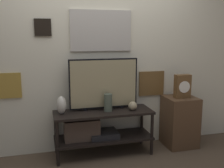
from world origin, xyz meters
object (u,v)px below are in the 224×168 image
object	(u,v)px
vase_tall_ceramic	(108,103)
vase_round_glass	(133,106)
vase_urn_stoneware	(61,105)
mantel_clock	(182,86)
television	(104,84)

from	to	relation	value
vase_tall_ceramic	vase_round_glass	size ratio (longest dim) A/B	1.98
vase_urn_stoneware	mantel_clock	distance (m)	1.61
vase_round_glass	vase_urn_stoneware	distance (m)	0.90
television	mantel_clock	bearing A→B (deg)	-6.42
television	vase_tall_ceramic	distance (m)	0.25
vase_urn_stoneware	vase_round_glass	bearing A→B (deg)	-5.02
vase_urn_stoneware	mantel_clock	world-z (taller)	mantel_clock
vase_tall_ceramic	vase_urn_stoneware	xyz separation A→B (m)	(-0.58, 0.04, -0.00)
vase_tall_ceramic	vase_urn_stoneware	world-z (taller)	vase_tall_ceramic
television	vase_tall_ceramic	xyz separation A→B (m)	(0.03, -0.10, -0.23)
vase_tall_ceramic	mantel_clock	bearing A→B (deg)	-1.08
television	vase_tall_ceramic	bearing A→B (deg)	-71.91
vase_round_glass	mantel_clock	world-z (taller)	mantel_clock
vase_tall_ceramic	mantel_clock	xyz separation A→B (m)	(1.02, -0.02, 0.16)
vase_urn_stoneware	vase_tall_ceramic	bearing A→B (deg)	-3.99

